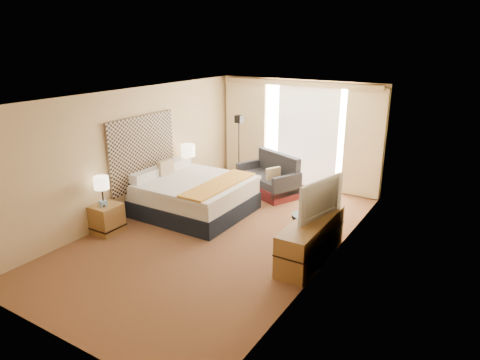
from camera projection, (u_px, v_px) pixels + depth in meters
The scene contains 21 objects.
floor at pixel (220, 234), 8.11m from camera, with size 4.20×7.00×0.02m, color maroon.
ceiling at pixel (218, 95), 7.29m from camera, with size 4.20×7.00×0.02m, color silver.
wall_back at pixel (299, 133), 10.53m from camera, with size 4.20×0.02×2.60m, color tan.
wall_front at pixel (46, 244), 4.87m from camera, with size 4.20×0.02×2.60m, color tan.
wall_left at pixel (134, 153), 8.74m from camera, with size 0.02×7.00×2.60m, color tan.
wall_right at pixel (330, 189), 6.66m from camera, with size 0.02×7.00×2.60m, color tan.
headboard at pixel (143, 152), 8.89m from camera, with size 0.06×1.85×1.50m, color black.
nightstand_left at pixel (107, 219), 8.10m from camera, with size 0.45×0.52×0.55m, color olive.
nightstand_right at pixel (189, 183), 10.12m from camera, with size 0.45×0.52×0.55m, color olive.
media_dresser at pixel (311, 240), 7.09m from camera, with size 0.50×1.80×0.70m, color olive.
window at pixel (308, 134), 10.37m from camera, with size 2.30×0.02×2.30m, color white.
curtains at pixel (297, 130), 10.40m from camera, with size 4.12×0.19×2.56m.
bed at pixel (194, 195), 8.99m from camera, with size 2.15×1.96×1.04m.
loveseat at pixel (269, 180), 10.15m from camera, with size 1.71×1.36×0.94m.
floor_lamp at pixel (239, 136), 10.52m from camera, with size 0.22×0.22×1.75m.
desk_chair at pixel (306, 219), 7.66m from camera, with size 0.51×0.50×1.00m.
lamp_left at pixel (101, 183), 7.83m from camera, with size 0.27×0.27×0.58m.
lamp_right at pixel (188, 151), 9.84m from camera, with size 0.31×0.31×0.66m.
tissue_box at pixel (103, 203), 7.95m from camera, with size 0.12×0.12×0.11m, color #8CB5D8.
telephone at pixel (185, 172), 9.89m from camera, with size 0.18×0.14×0.07m, color black.
television at pixel (315, 197), 7.07m from camera, with size 1.14×0.15×0.66m, color black.
Camera 1 is at (4.18, -6.09, 3.52)m, focal length 32.00 mm.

